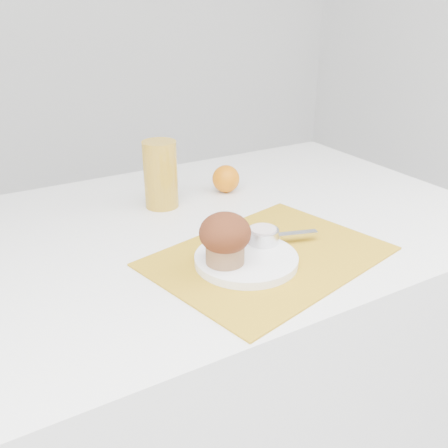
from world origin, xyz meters
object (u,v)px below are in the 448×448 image
plate (246,259)px  juice_glass (161,175)px  table (216,358)px  muffin (225,237)px  orange (226,179)px

plate → juice_glass: juice_glass is taller
table → juice_glass: juice_glass is taller
table → muffin: 0.49m
plate → muffin: bearing=-179.2°
table → plate: bearing=-103.1°
muffin → table: bearing=65.4°
juice_glass → muffin: size_ratio=1.67×
muffin → plate: bearing=0.8°
orange → juice_glass: size_ratio=0.44×
table → muffin: size_ratio=12.99×
plate → table: bearing=76.9°
juice_glass → muffin: 0.34m
table → juice_glass: 0.48m
plate → juice_glass: 0.34m
table → plate: 0.44m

